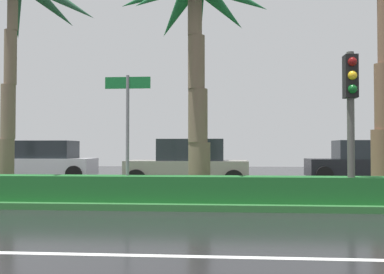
# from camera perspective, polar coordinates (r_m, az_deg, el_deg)

# --- Properties ---
(ground_plane) EXTENTS (90.00, 42.00, 0.10)m
(ground_plane) POSITION_cam_1_polar(r_m,az_deg,el_deg) (13.34, -11.25, -7.65)
(ground_plane) COLOR black
(median_strip) EXTENTS (85.50, 4.00, 0.15)m
(median_strip) POSITION_cam_1_polar(r_m,az_deg,el_deg) (12.37, -12.53, -7.56)
(median_strip) COLOR #2D6B33
(median_strip) RESTS_ON ground_plane
(median_hedge) EXTENTS (76.50, 0.70, 0.60)m
(median_hedge) POSITION_cam_1_polar(r_m,az_deg,el_deg) (11.01, -14.69, -6.35)
(median_hedge) COLOR #1E6028
(median_hedge) RESTS_ON median_strip
(palm_tree_centre_left) EXTENTS (4.82, 4.77, 6.55)m
(palm_tree_centre_left) POSITION_cam_1_polar(r_m,az_deg,el_deg) (13.71, -22.08, 15.37)
(palm_tree_centre_left) COLOR #725F4C
(palm_tree_centre_left) RESTS_ON median_strip
(palm_tree_centre) EXTENTS (4.06, 3.88, 6.16)m
(palm_tree_centre) POSITION_cam_1_polar(r_m,az_deg,el_deg) (12.08, 0.51, 15.34)
(palm_tree_centre) COLOR brown
(palm_tree_centre) RESTS_ON median_strip
(traffic_signal_median_right) EXTENTS (0.28, 0.43, 3.40)m
(traffic_signal_median_right) POSITION_cam_1_polar(r_m,az_deg,el_deg) (10.51, 19.70, 4.60)
(traffic_signal_median_right) COLOR #4C4C47
(traffic_signal_median_right) RESTS_ON median_strip
(street_name_sign) EXTENTS (1.10, 0.08, 3.00)m
(street_name_sign) POSITION_cam_1_polar(r_m,az_deg,el_deg) (10.74, -8.26, 2.19)
(street_name_sign) COLOR slate
(street_name_sign) RESTS_ON median_strip
(car_in_traffic_second) EXTENTS (4.30, 2.02, 1.72)m
(car_in_traffic_second) POSITION_cam_1_polar(r_m,az_deg,el_deg) (20.33, -18.30, -2.98)
(car_in_traffic_second) COLOR silver
(car_in_traffic_second) RESTS_ON ground_plane
(car_in_traffic_third) EXTENTS (4.30, 2.02, 1.72)m
(car_in_traffic_third) POSITION_cam_1_polar(r_m,az_deg,el_deg) (15.86, -0.46, -3.52)
(car_in_traffic_third) COLOR gray
(car_in_traffic_third) RESTS_ON ground_plane
(car_in_traffic_fourth) EXTENTS (4.30, 2.02, 1.72)m
(car_in_traffic_fourth) POSITION_cam_1_polar(r_m,az_deg,el_deg) (19.56, 20.95, -3.03)
(car_in_traffic_fourth) COLOR black
(car_in_traffic_fourth) RESTS_ON ground_plane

